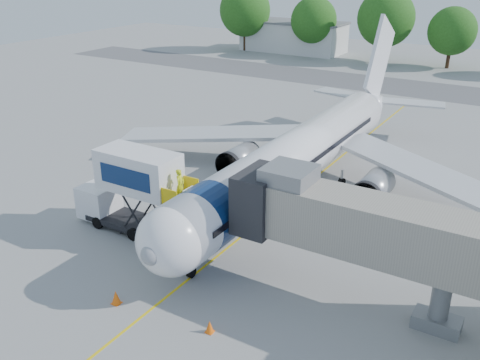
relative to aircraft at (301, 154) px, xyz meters
The scene contains 14 objects.
ground 5.07m from the aircraft, 90.00° to the right, with size 160.00×160.00×0.00m, color #969693.
guidance_line 5.06m from the aircraft, 90.00° to the right, with size 0.15×70.00×0.01m, color yellow.
taxiway_strip 37.99m from the aircraft, 90.00° to the left, with size 120.00×10.00×0.01m, color #59595B.
aircraft is the anchor object (origin of this frame).
jet_bridge 13.77m from the aircraft, 54.30° to the right, with size 13.90×3.20×6.60m.
catering_hiloader 12.77m from the aircraft, 119.37° to the right, with size 8.50×2.44×5.50m.
ground_tug 21.08m from the aircraft, 93.12° to the right, with size 3.88×2.94×1.39m.
safety_cone_a 17.49m from the aircraft, 78.34° to the right, with size 0.41×0.41×0.64m.
safety_cone_b 17.84m from the aircraft, 95.91° to the right, with size 0.47×0.47×0.75m.
outbuilding_left 62.50m from the aircraft, 116.61° to the left, with size 18.40×8.40×5.30m.
tree_a 63.38m from the aircraft, 124.61° to the left, with size 9.07×9.07×11.56m.
tree_b 57.76m from the aircraft, 113.37° to the left, with size 7.77×7.77×9.90m.
tree_c 54.79m from the aircraft, 101.36° to the left, with size 9.02×9.02×11.49m.
tree_d 54.30m from the aircraft, 90.65° to the left, with size 7.23×7.23×9.22m.
Camera 1 is at (15.29, -29.40, 16.39)m, focal length 40.00 mm.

